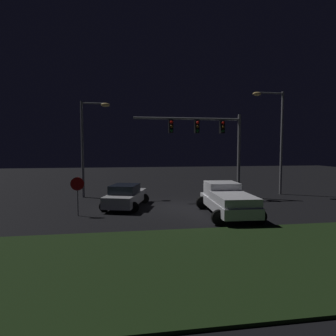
# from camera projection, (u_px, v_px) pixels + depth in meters

# --- Properties ---
(ground_plane) EXTENTS (80.00, 80.00, 0.00)m
(ground_plane) POSITION_uv_depth(u_px,v_px,m) (181.00, 206.00, 18.68)
(ground_plane) COLOR black
(grass_median) EXTENTS (24.90, 7.18, 0.10)m
(grass_median) POSITION_uv_depth(u_px,v_px,m) (231.00, 258.00, 9.71)
(grass_median) COLOR black
(grass_median) RESTS_ON ground_plane
(pickup_truck) EXTENTS (3.06, 5.50, 1.80)m
(pickup_truck) POSITION_uv_depth(u_px,v_px,m) (227.00, 198.00, 16.19)
(pickup_truck) COLOR silver
(pickup_truck) RESTS_ON ground_plane
(car_sedan) EXTENTS (3.25, 4.73, 1.51)m
(car_sedan) POSITION_uv_depth(u_px,v_px,m) (126.00, 196.00, 18.41)
(car_sedan) COLOR #B7B7BC
(car_sedan) RESTS_ON ground_plane
(traffic_signal_gantry) EXTENTS (8.32, 0.56, 6.50)m
(traffic_signal_gantry) POSITION_uv_depth(u_px,v_px,m) (209.00, 135.00, 21.49)
(traffic_signal_gantry) COLOR slate
(traffic_signal_gantry) RESTS_ON ground_plane
(street_lamp_left) EXTENTS (2.26, 0.44, 7.52)m
(street_lamp_left) POSITION_uv_depth(u_px,v_px,m) (88.00, 137.00, 21.95)
(street_lamp_left) COLOR slate
(street_lamp_left) RESTS_ON ground_plane
(street_lamp_right) EXTENTS (2.73, 0.44, 8.54)m
(street_lamp_right) POSITION_uv_depth(u_px,v_px,m) (276.00, 130.00, 23.27)
(street_lamp_right) COLOR slate
(street_lamp_right) RESTS_ON ground_plane
(stop_sign) EXTENTS (0.76, 0.08, 2.23)m
(stop_sign) POSITION_uv_depth(u_px,v_px,m) (77.00, 189.00, 15.93)
(stop_sign) COLOR slate
(stop_sign) RESTS_ON ground_plane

